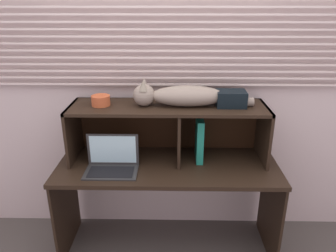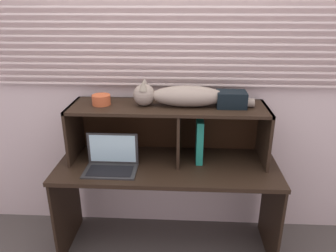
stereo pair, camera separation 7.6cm
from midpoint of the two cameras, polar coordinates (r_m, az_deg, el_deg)
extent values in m
cube|color=beige|center=(2.45, -0.79, 8.01)|extent=(4.40, 0.04, 2.50)
cube|color=silver|center=(2.41, -0.82, 7.29)|extent=(2.59, 0.02, 0.01)
cube|color=silver|center=(2.40, -0.83, 8.42)|extent=(2.59, 0.02, 0.01)
cube|color=silver|center=(2.39, -0.84, 9.56)|extent=(2.59, 0.02, 0.01)
cube|color=silver|center=(2.38, -0.84, 10.70)|extent=(2.59, 0.02, 0.01)
cube|color=silver|center=(2.37, -0.85, 11.86)|extent=(2.59, 0.02, 0.01)
cube|color=silver|center=(2.36, -0.86, 13.02)|extent=(2.59, 0.02, 0.01)
cube|color=silver|center=(2.35, -0.86, 14.19)|extent=(2.59, 0.02, 0.01)
cube|color=silver|center=(2.35, -0.87, 15.37)|extent=(2.59, 0.02, 0.01)
cube|color=silver|center=(2.34, -0.88, 16.55)|extent=(2.59, 0.02, 0.01)
cube|color=silver|center=(2.34, -0.88, 17.74)|extent=(2.59, 0.02, 0.01)
cube|color=silver|center=(2.34, -0.89, 18.93)|extent=(2.59, 0.02, 0.01)
cube|color=silver|center=(2.33, -0.90, 20.13)|extent=(2.59, 0.02, 0.01)
cube|color=black|center=(2.33, -0.98, -7.01)|extent=(1.56, 0.59, 0.03)
cube|color=black|center=(2.66, -18.20, -13.39)|extent=(0.02, 0.54, 0.70)
cube|color=black|center=(2.62, 16.69, -13.86)|extent=(0.02, 0.54, 0.70)
cube|color=black|center=(2.26, -0.96, 3.30)|extent=(1.38, 0.38, 0.02)
cube|color=black|center=(2.44, -17.05, -0.99)|extent=(0.02, 0.38, 0.40)
cube|color=black|center=(2.40, 15.49, -1.23)|extent=(0.02, 0.38, 0.40)
cube|color=black|center=(2.33, 0.96, -1.41)|extent=(0.02, 0.36, 0.38)
cube|color=black|center=(2.50, -0.79, 0.48)|extent=(1.38, 0.01, 0.40)
ellipsoid|color=gray|center=(2.23, 2.49, 5.28)|extent=(0.51, 0.17, 0.14)
sphere|color=gray|center=(2.25, -5.18, 5.41)|extent=(0.15, 0.15, 0.15)
cone|color=gray|center=(2.19, -5.34, 7.02)|extent=(0.07, 0.07, 0.07)
cone|color=gray|center=(2.26, -5.14, 7.50)|extent=(0.07, 0.07, 0.07)
cylinder|color=gray|center=(2.28, 10.94, 4.16)|extent=(0.23, 0.06, 0.06)
cube|color=#2C2C2C|center=(2.25, -10.85, -7.91)|extent=(0.35, 0.22, 0.01)
cube|color=#2C2C2C|center=(2.29, -10.55, -4.03)|extent=(0.35, 0.01, 0.23)
cube|color=#B2E0EA|center=(2.29, -10.57, -4.07)|extent=(0.32, 0.00, 0.20)
cube|color=black|center=(2.24, -10.92, -7.90)|extent=(0.30, 0.15, 0.00)
cube|color=#1C816B|center=(2.35, 4.58, -2.17)|extent=(0.05, 0.22, 0.32)
cube|color=tan|center=(2.44, -8.77, -5.25)|extent=(0.16, 0.21, 0.02)
cube|color=tan|center=(2.43, -8.87, -4.96)|extent=(0.16, 0.21, 0.02)
cylinder|color=#BD532D|center=(2.31, -12.61, 4.38)|extent=(0.13, 0.13, 0.07)
cube|color=black|center=(2.27, 10.02, 4.75)|extent=(0.20, 0.15, 0.11)
camera|label=1|loc=(0.04, -90.94, -0.37)|focal=34.83mm
camera|label=2|loc=(0.04, 89.06, 0.37)|focal=34.83mm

